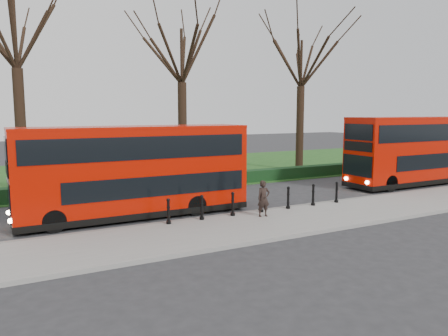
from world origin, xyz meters
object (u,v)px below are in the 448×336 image
bollard_row (261,201)px  bus_lead (135,172)px  bus_rear (420,151)px  pedestrian (264,199)px

bollard_row → bus_lead: bearing=155.0°
bus_rear → pedestrian: bus_rear is taller
bus_lead → pedestrian: (4.69, -3.11, -1.09)m
bollard_row → pedestrian: 0.88m
bollard_row → bus_lead: (-5.07, 2.37, 1.37)m
bollard_row → bus_rear: 13.96m
bollard_row → bus_lead: size_ratio=0.90×
bollard_row → pedestrian: bearing=-117.1°
bus_lead → bollard_row: bearing=-25.0°
bollard_row → bus_rear: size_ratio=0.84×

